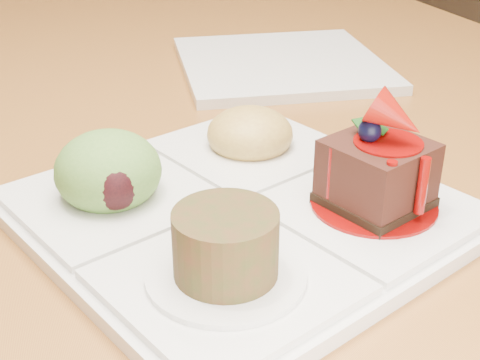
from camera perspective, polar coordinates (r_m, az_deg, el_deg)
name	(u,v)px	position (r m, az deg, el deg)	size (l,w,h in m)	color
dining_table	(148,77)	(1.04, -7.85, 8.69)	(1.00, 1.80, 0.75)	olive
sampler_plate	(233,193)	(0.50, -0.56, -1.15)	(0.37, 0.37, 0.11)	silver
second_plate	(281,64)	(0.85, 3.52, 9.85)	(0.25, 0.25, 0.01)	silver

